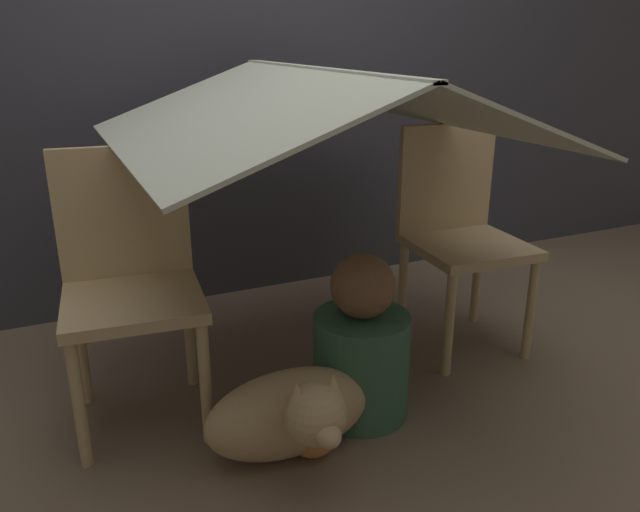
% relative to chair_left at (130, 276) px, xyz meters
% --- Properties ---
extents(ground_plane, '(8.80, 8.80, 0.00)m').
position_rel_chair_left_xyz_m(ground_plane, '(0.62, -0.15, -0.48)').
color(ground_plane, '#7A6651').
extents(wall_back, '(7.00, 0.05, 2.50)m').
position_rel_chair_left_xyz_m(wall_back, '(0.62, 0.87, 0.77)').
color(wall_back, '#3D3D47').
rests_on(wall_back, ground_plane).
extents(chair_left, '(0.45, 0.45, 0.86)m').
position_rel_chair_left_xyz_m(chair_left, '(0.00, 0.00, 0.00)').
color(chair_left, '#D1B27F').
rests_on(chair_left, ground_plane).
extents(chair_right, '(0.44, 0.44, 0.86)m').
position_rel_chair_left_xyz_m(chair_right, '(1.25, 0.00, 0.00)').
color(chair_right, '#D1B27F').
rests_on(chair_right, ground_plane).
extents(sheet_canopy, '(1.26, 1.28, 0.24)m').
position_rel_chair_left_xyz_m(sheet_canopy, '(0.62, -0.07, 0.50)').
color(sheet_canopy, silver).
extents(person_front, '(0.31, 0.31, 0.56)m').
position_rel_chair_left_xyz_m(person_front, '(0.65, -0.32, -0.25)').
color(person_front, '#38664C').
rests_on(person_front, ground_plane).
extents(dog, '(0.51, 0.42, 0.36)m').
position_rel_chair_left_xyz_m(dog, '(0.36, -0.46, -0.32)').
color(dog, tan).
rests_on(dog, ground_plane).
extents(plush_toy, '(0.15, 0.15, 0.24)m').
position_rel_chair_left_xyz_m(plush_toy, '(0.42, -0.46, -0.38)').
color(plush_toy, '#D88C3F').
rests_on(plush_toy, ground_plane).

